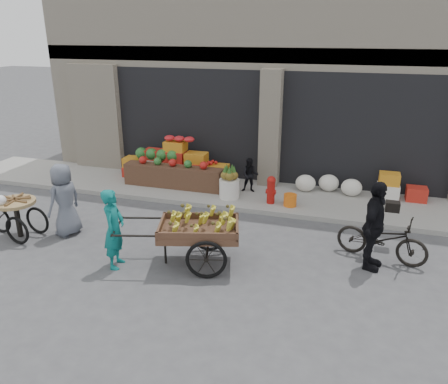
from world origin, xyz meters
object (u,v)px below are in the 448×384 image
(orange_bucket, at_px, (290,200))
(tricycle_cart, at_px, (16,212))
(fire_hydrant, at_px, (271,189))
(cyclist, at_px, (374,226))
(bicycle, at_px, (382,238))
(vendor_woman, at_px, (114,229))
(vendor_grey, at_px, (64,200))
(pineapple_bin, at_px, (229,189))
(seated_person, at_px, (250,175))
(banana_cart, at_px, (196,227))

(orange_bucket, distance_m, tricycle_cart, 6.26)
(fire_hydrant, height_order, tricycle_cart, tricycle_cart)
(orange_bucket, relative_size, cyclist, 0.19)
(bicycle, relative_size, cyclist, 1.00)
(tricycle_cart, height_order, bicycle, tricycle_cart)
(vendor_woman, bearing_deg, vendor_grey, 52.12)
(vendor_grey, relative_size, cyclist, 0.94)
(fire_hydrant, xyz_separation_m, tricycle_cart, (-4.88, -3.24, 0.06))
(pineapple_bin, xyz_separation_m, bicycle, (3.68, -2.05, 0.08))
(seated_person, bearing_deg, vendor_woman, -119.15)
(pineapple_bin, height_order, bicycle, bicycle)
(pineapple_bin, distance_m, orange_bucket, 1.61)
(tricycle_cart, xyz_separation_m, bicycle, (7.46, 1.24, -0.11))
(cyclist, bearing_deg, vendor_grey, 107.44)
(vendor_grey, bearing_deg, vendor_woman, 77.08)
(cyclist, bearing_deg, bicycle, -12.85)
(pineapple_bin, height_order, seated_person, seated_person)
(orange_bucket, relative_size, vendor_woman, 0.21)
(banana_cart, xyz_separation_m, cyclist, (3.17, 0.82, 0.09))
(vendor_woman, bearing_deg, banana_cart, -80.22)
(pineapple_bin, height_order, banana_cart, banana_cart)
(seated_person, distance_m, bicycle, 4.21)
(fire_hydrant, distance_m, seated_person, 0.96)
(fire_hydrant, bearing_deg, vendor_grey, -144.64)
(vendor_woman, bearing_deg, fire_hydrant, -40.75)
(tricycle_cart, bearing_deg, vendor_grey, 30.45)
(pineapple_bin, xyz_separation_m, seated_person, (0.40, 0.60, 0.21))
(fire_hydrant, height_order, seated_person, seated_person)
(orange_bucket, height_order, bicycle, bicycle)
(tricycle_cart, height_order, vendor_grey, vendor_grey)
(banana_cart, bearing_deg, vendor_woman, -175.84)
(banana_cart, relative_size, bicycle, 1.57)
(tricycle_cart, bearing_deg, orange_bucket, 36.15)
(orange_bucket, relative_size, tricycle_cart, 0.22)
(vendor_grey, bearing_deg, seated_person, 151.68)
(fire_hydrant, xyz_separation_m, bicycle, (2.58, -2.00, -0.05))
(cyclist, bearing_deg, tricycle_cart, 110.33)
(vendor_grey, xyz_separation_m, cyclist, (6.33, 0.41, 0.06))
(tricycle_cart, relative_size, vendor_grey, 0.90)
(pineapple_bin, relative_size, tricycle_cart, 0.36)
(vendor_woman, bearing_deg, tricycle_cart, 69.54)
(bicycle, bearing_deg, pineapple_bin, 74.59)
(pineapple_bin, xyz_separation_m, vendor_woman, (-1.12, -3.78, 0.40))
(orange_bucket, height_order, vendor_grey, vendor_grey)
(fire_hydrant, relative_size, tricycle_cart, 0.49)
(seated_person, xyz_separation_m, vendor_woman, (-1.52, -4.38, 0.19))
(seated_person, distance_m, vendor_grey, 4.76)
(bicycle, xyz_separation_m, cyclist, (-0.20, -0.40, 0.41))
(banana_cart, xyz_separation_m, tricycle_cart, (-4.09, -0.02, -0.20))
(tricycle_cart, bearing_deg, fire_hydrant, 39.06)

